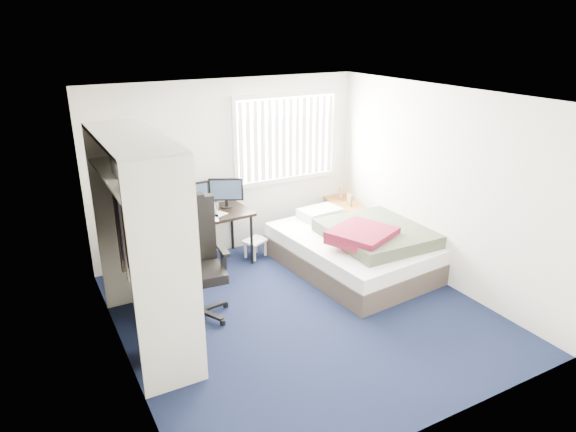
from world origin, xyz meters
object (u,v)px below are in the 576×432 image
(bed, at_px, (358,247))
(nightstand, at_px, (344,206))
(office_chair, at_px, (197,271))
(desk, at_px, (193,213))

(bed, bearing_deg, nightstand, 65.09)
(office_chair, height_order, nightstand, office_chair)
(nightstand, bearing_deg, bed, -114.91)
(nightstand, distance_m, bed, 1.16)
(desk, distance_m, nightstand, 2.46)
(bed, bearing_deg, desk, 151.02)
(office_chair, distance_m, nightstand, 3.03)
(desk, distance_m, bed, 2.30)
(desk, bearing_deg, nightstand, -1.09)
(office_chair, bearing_deg, desk, 72.55)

